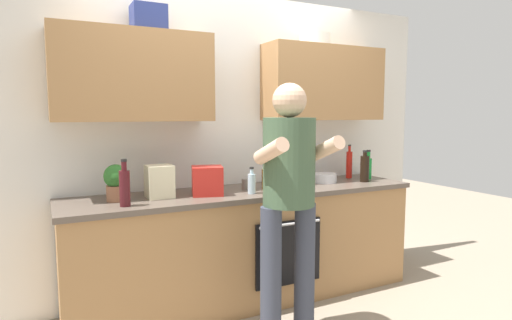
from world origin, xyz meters
name	(u,v)px	position (x,y,z in m)	size (l,w,h in m)	color
ground_plane	(249,298)	(0.00, 0.00, 0.00)	(12.00, 12.00, 0.00)	gray
back_wall_unit	(234,115)	(0.00, 0.27, 1.49)	(4.00, 0.38, 2.50)	silver
counter	(249,245)	(0.00, 0.00, 0.45)	(2.84, 0.67, 0.90)	#A37547
person_standing	(289,190)	(-0.03, -0.67, 1.01)	(0.49, 0.45, 1.70)	#383D4C
bottle_syrup	(265,178)	(0.14, -0.01, 0.99)	(0.05, 0.05, 0.23)	#8C4C14
bottle_hotsauce	(349,164)	(1.13, 0.15, 1.03)	(0.06, 0.06, 0.32)	red
bottle_wine	(125,187)	(-0.98, -0.17, 1.03)	(0.07, 0.07, 0.31)	#471419
bottle_soy	(365,168)	(1.11, -0.09, 1.02)	(0.08, 0.08, 0.28)	black
bottle_water	(252,183)	(-0.04, -0.14, 0.98)	(0.06, 0.06, 0.20)	silver
bottle_soda	(368,167)	(1.24, 0.02, 1.01)	(0.06, 0.06, 0.27)	#198C33
bottle_oil	(275,176)	(0.14, -0.20, 1.03)	(0.08, 0.08, 0.31)	olive
cup_stoneware	(246,184)	(-0.01, 0.03, 0.94)	(0.07, 0.07, 0.09)	slate
mixing_bowl	(324,178)	(0.77, 0.05, 0.94)	(0.21, 0.21, 0.08)	silver
potted_herb	(116,181)	(-1.01, 0.03, 1.04)	(0.16, 0.16, 0.26)	#9E6647
grocery_bag_produce	(289,177)	(0.36, -0.03, 0.98)	(0.18, 0.17, 0.16)	silver
grocery_bag_rice	(159,181)	(-0.71, 0.02, 1.02)	(0.18, 0.18, 0.24)	beige
grocery_bag_crisps	(207,181)	(-0.36, -0.04, 1.01)	(0.22, 0.20, 0.22)	red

